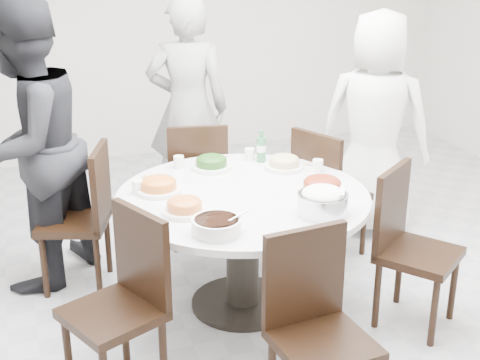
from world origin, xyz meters
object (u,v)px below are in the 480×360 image
object	(u,v)px
chair_n	(197,182)
rice_bowl	(323,204)
beverage_bottle	(261,146)
chair_se	(420,251)
soup_bowl	(217,226)
chair_nw	(74,218)
diner_left	(29,147)
diner_middle	(188,109)
diner_right	(375,124)
chair_sw	(112,310)
chair_s	(323,340)
dining_table	(243,251)
chair_ne	(332,193)

from	to	relation	value
chair_n	rice_bowl	distance (m)	1.48
beverage_bottle	rice_bowl	bearing A→B (deg)	-89.43
chair_se	soup_bowl	distance (m)	1.25
chair_nw	diner_left	bearing A→B (deg)	-106.49
diner_middle	rice_bowl	distance (m)	1.97
diner_right	rice_bowl	world-z (taller)	diner_right
diner_right	beverage_bottle	distance (m)	1.04
chair_sw	diner_middle	world-z (taller)	diner_middle
chair_s	beverage_bottle	bearing A→B (deg)	73.27
chair_n	dining_table	bearing A→B (deg)	102.12
chair_nw	diner_left	distance (m)	0.53
diner_middle	rice_bowl	world-z (taller)	diner_middle
chair_nw	diner_right	xyz separation A→B (m)	(2.26, 0.18, 0.37)
chair_s	soup_bowl	size ratio (longest dim) A/B	3.66
chair_nw	diner_middle	size ratio (longest dim) A/B	0.54
diner_middle	diner_left	size ratio (longest dim) A/B	0.95
chair_s	diner_right	xyz separation A→B (m)	(1.32, 1.93, 0.37)
chair_s	chair_nw	bearing A→B (deg)	112.24
chair_nw	chair_sw	size ratio (longest dim) A/B	1.00
dining_table	chair_nw	bearing A→B (deg)	147.62
diner_right	beverage_bottle	world-z (taller)	diner_right
dining_table	beverage_bottle	size ratio (longest dim) A/B	6.91
diner_left	chair_s	bearing A→B (deg)	74.60
chair_sw	chair_s	xyz separation A→B (m)	(0.87, -0.56, 0.00)
beverage_bottle	diner_left	bearing A→B (deg)	170.70
dining_table	chair_nw	world-z (taller)	chair_nw
chair_nw	rice_bowl	xyz separation A→B (m)	(1.26, -1.02, 0.33)
chair_ne	chair_sw	size ratio (longest dim) A/B	1.00
diner_middle	soup_bowl	world-z (taller)	diner_middle
diner_left	diner_right	bearing A→B (deg)	133.88
diner_left	soup_bowl	world-z (taller)	diner_left
dining_table	soup_bowl	size ratio (longest dim) A/B	5.77
chair_ne	chair_s	size ratio (longest dim) A/B	1.00
chair_ne	chair_se	xyz separation A→B (m)	(0.08, -0.98, 0.00)
chair_n	chair_s	xyz separation A→B (m)	(0.01, -2.13, 0.00)
chair_nw	chair_s	bearing A→B (deg)	47.04
dining_table	beverage_bottle	world-z (taller)	beverage_bottle
dining_table	chair_s	xyz separation A→B (m)	(-0.01, -1.14, 0.10)
diner_middle	rice_bowl	xyz separation A→B (m)	(0.25, -1.95, -0.07)
soup_bowl	diner_left	bearing A→B (deg)	125.15
dining_table	diner_left	bearing A→B (deg)	147.05
beverage_bottle	soup_bowl	bearing A→B (deg)	-121.87
diner_middle	rice_bowl	bearing A→B (deg)	113.67
diner_right	diner_middle	xyz separation A→B (m)	(-1.25, 0.75, 0.04)
dining_table	diner_middle	xyz separation A→B (m)	(0.07, 1.53, 0.51)
chair_sw	diner_right	distance (m)	2.61
chair_sw	beverage_bottle	world-z (taller)	beverage_bottle
chair_n	soup_bowl	world-z (taller)	chair_n
chair_nw	diner_left	size ratio (longest dim) A/B	0.51
diner_right	diner_left	world-z (taller)	diner_left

